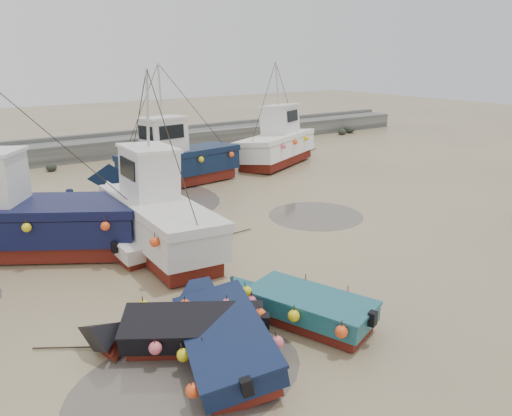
{
  "coord_description": "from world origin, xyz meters",
  "views": [
    {
      "loc": [
        -7.41,
        -11.19,
        6.75
      ],
      "look_at": [
        2.35,
        2.91,
        1.4
      ],
      "focal_mm": 35.0,
      "sensor_mm": 36.0,
      "label": 1
    }
  ],
  "objects_px": {
    "dinghy_5": "(172,237)",
    "cabin_boat_3": "(282,142)",
    "person": "(73,231)",
    "dinghy_2": "(298,302)",
    "cabin_boat_2": "(170,161)",
    "dinghy_1": "(225,329)",
    "dinghy_4": "(178,326)",
    "cabin_boat_0": "(6,218)",
    "cabin_boat_1": "(151,212)"
  },
  "relations": [
    {
      "from": "dinghy_5",
      "to": "cabin_boat_3",
      "type": "bearing_deg",
      "value": 123.68
    },
    {
      "from": "cabin_boat_3",
      "to": "person",
      "type": "bearing_deg",
      "value": -95.16
    },
    {
      "from": "dinghy_2",
      "to": "cabin_boat_2",
      "type": "bearing_deg",
      "value": 56.67
    },
    {
      "from": "dinghy_1",
      "to": "dinghy_2",
      "type": "distance_m",
      "value": 2.26
    },
    {
      "from": "person",
      "to": "dinghy_1",
      "type": "bearing_deg",
      "value": 52.73
    },
    {
      "from": "dinghy_1",
      "to": "cabin_boat_3",
      "type": "distance_m",
      "value": 21.08
    },
    {
      "from": "dinghy_4",
      "to": "cabin_boat_2",
      "type": "relative_size",
      "value": 0.52
    },
    {
      "from": "dinghy_5",
      "to": "cabin_boat_3",
      "type": "distance_m",
      "value": 15.53
    },
    {
      "from": "dinghy_5",
      "to": "cabin_boat_2",
      "type": "relative_size",
      "value": 0.6
    },
    {
      "from": "person",
      "to": "cabin_boat_0",
      "type": "bearing_deg",
      "value": -15.43
    },
    {
      "from": "dinghy_1",
      "to": "dinghy_5",
      "type": "bearing_deg",
      "value": 93.7
    },
    {
      "from": "dinghy_1",
      "to": "cabin_boat_2",
      "type": "height_order",
      "value": "cabin_boat_2"
    },
    {
      "from": "dinghy_2",
      "to": "dinghy_5",
      "type": "xyz_separation_m",
      "value": [
        -0.62,
        6.26,
        -0.01
      ]
    },
    {
      "from": "cabin_boat_1",
      "to": "cabin_boat_3",
      "type": "bearing_deg",
      "value": 36.43
    },
    {
      "from": "cabin_boat_0",
      "to": "person",
      "type": "relative_size",
      "value": 5.87
    },
    {
      "from": "dinghy_2",
      "to": "cabin_boat_3",
      "type": "relative_size",
      "value": 0.6
    },
    {
      "from": "cabin_boat_1",
      "to": "cabin_boat_3",
      "type": "distance_m",
      "value": 15.39
    },
    {
      "from": "dinghy_4",
      "to": "cabin_boat_2",
      "type": "distance_m",
      "value": 15.36
    },
    {
      "from": "cabin_boat_3",
      "to": "cabin_boat_1",
      "type": "bearing_deg",
      "value": -80.41
    },
    {
      "from": "cabin_boat_3",
      "to": "person",
      "type": "relative_size",
      "value": 5.16
    },
    {
      "from": "dinghy_1",
      "to": "person",
      "type": "bearing_deg",
      "value": 112.0
    },
    {
      "from": "dinghy_2",
      "to": "cabin_boat_0",
      "type": "relative_size",
      "value": 0.53
    },
    {
      "from": "dinghy_5",
      "to": "cabin_boat_2",
      "type": "distance_m",
      "value": 9.25
    },
    {
      "from": "dinghy_5",
      "to": "cabin_boat_1",
      "type": "bearing_deg",
      "value": -155.89
    },
    {
      "from": "dinghy_4",
      "to": "dinghy_5",
      "type": "relative_size",
      "value": 0.87
    },
    {
      "from": "dinghy_4",
      "to": "person",
      "type": "relative_size",
      "value": 2.89
    },
    {
      "from": "cabin_boat_1",
      "to": "person",
      "type": "height_order",
      "value": "cabin_boat_1"
    },
    {
      "from": "cabin_boat_0",
      "to": "cabin_boat_3",
      "type": "distance_m",
      "value": 18.15
    },
    {
      "from": "cabin_boat_0",
      "to": "cabin_boat_2",
      "type": "height_order",
      "value": "same"
    },
    {
      "from": "dinghy_1",
      "to": "dinghy_4",
      "type": "relative_size",
      "value": 1.24
    },
    {
      "from": "cabin_boat_0",
      "to": "person",
      "type": "height_order",
      "value": "cabin_boat_0"
    },
    {
      "from": "dinghy_1",
      "to": "dinghy_5",
      "type": "xyz_separation_m",
      "value": [
        1.64,
        6.3,
        0.01
      ]
    },
    {
      "from": "dinghy_4",
      "to": "cabin_boat_3",
      "type": "bearing_deg",
      "value": -11.55
    },
    {
      "from": "dinghy_4",
      "to": "cabin_boat_1",
      "type": "relative_size",
      "value": 0.52
    },
    {
      "from": "dinghy_2",
      "to": "cabin_boat_3",
      "type": "xyz_separation_m",
      "value": [
        11.58,
        15.84,
        0.81
      ]
    },
    {
      "from": "cabin_boat_3",
      "to": "cabin_boat_2",
      "type": "bearing_deg",
      "value": -106.86
    },
    {
      "from": "dinghy_2",
      "to": "cabin_boat_2",
      "type": "height_order",
      "value": "cabin_boat_2"
    },
    {
      "from": "cabin_boat_1",
      "to": "person",
      "type": "xyz_separation_m",
      "value": [
        -1.92,
        3.47,
        -1.36
      ]
    },
    {
      "from": "dinghy_2",
      "to": "cabin_boat_2",
      "type": "distance_m",
      "value": 14.98
    },
    {
      "from": "dinghy_4",
      "to": "person",
      "type": "height_order",
      "value": "dinghy_4"
    },
    {
      "from": "dinghy_5",
      "to": "cabin_boat_0",
      "type": "relative_size",
      "value": 0.57
    },
    {
      "from": "dinghy_1",
      "to": "person",
      "type": "relative_size",
      "value": 3.59
    },
    {
      "from": "dinghy_4",
      "to": "cabin_boat_2",
      "type": "height_order",
      "value": "cabin_boat_2"
    },
    {
      "from": "cabin_boat_0",
      "to": "cabin_boat_3",
      "type": "relative_size",
      "value": 1.14
    },
    {
      "from": "cabin_boat_1",
      "to": "dinghy_5",
      "type": "bearing_deg",
      "value": -60.05
    },
    {
      "from": "cabin_boat_1",
      "to": "cabin_boat_2",
      "type": "bearing_deg",
      "value": 61.63
    },
    {
      "from": "dinghy_5",
      "to": "cabin_boat_1",
      "type": "xyz_separation_m",
      "value": [
        -0.4,
        0.74,
        0.81
      ]
    },
    {
      "from": "dinghy_1",
      "to": "cabin_boat_3",
      "type": "height_order",
      "value": "cabin_boat_3"
    },
    {
      "from": "dinghy_2",
      "to": "cabin_boat_2",
      "type": "xyz_separation_m",
      "value": [
        3.32,
        14.59,
        0.8
      ]
    },
    {
      "from": "cabin_boat_2",
      "to": "dinghy_1",
      "type": "bearing_deg",
      "value": 152.35
    }
  ]
}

